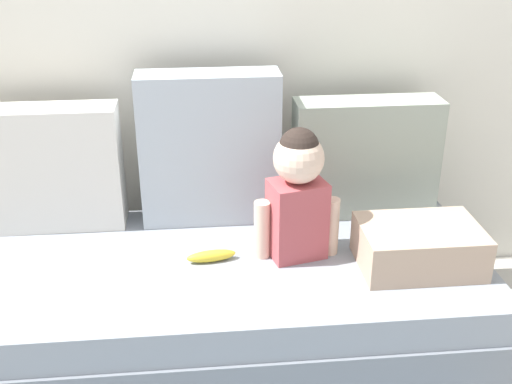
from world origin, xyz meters
TOP-DOWN VIEW (x-y plane):
  - ground_plane at (0.00, 0.00)m, footprint 12.00×12.00m
  - couch at (0.00, 0.00)m, footprint 1.92×0.84m
  - throw_pillow_left at (-0.60, 0.32)m, footprint 0.53×0.16m
  - throw_pillow_center at (0.00, 0.32)m, footprint 0.52×0.16m
  - throw_pillow_right at (0.60, 0.32)m, footprint 0.55×0.16m
  - toddler at (0.28, 0.01)m, footprint 0.30×0.18m
  - banana at (-0.01, -0.01)m, footprint 0.17×0.07m
  - folded_blanket at (0.68, -0.11)m, footprint 0.40×0.28m

SIDE VIEW (x-z plane):
  - ground_plane at x=0.00m, z-range 0.00..0.00m
  - couch at x=0.00m, z-range 0.00..0.36m
  - banana at x=-0.01m, z-range 0.36..0.40m
  - folded_blanket at x=0.68m, z-range 0.36..0.51m
  - throw_pillow_right at x=0.60m, z-range 0.36..0.82m
  - throw_pillow_left at x=-0.60m, z-range 0.36..0.83m
  - toddler at x=0.28m, z-range 0.37..0.84m
  - throw_pillow_center at x=0.00m, z-range 0.36..0.94m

